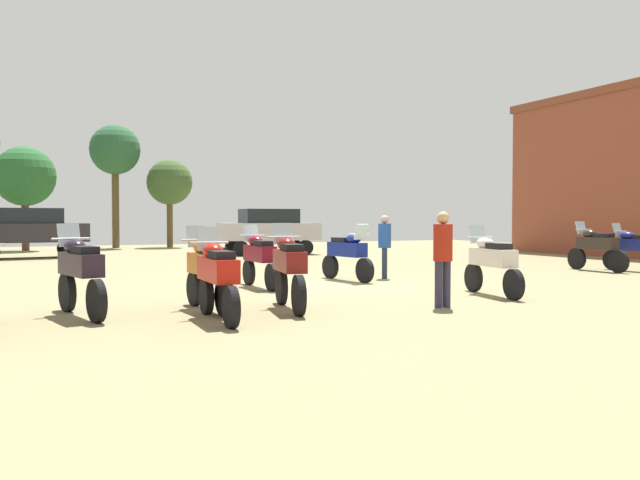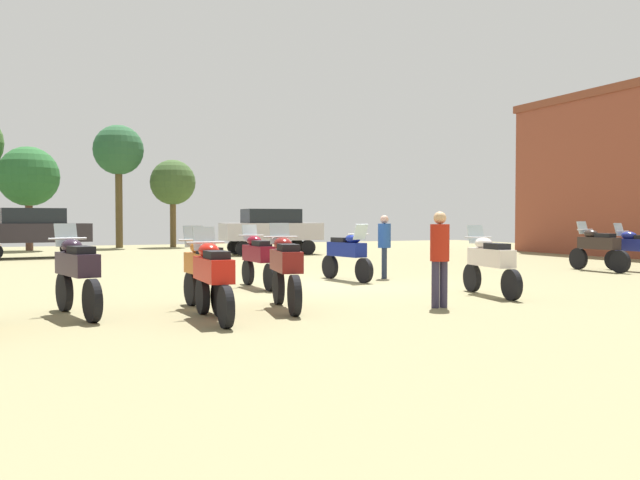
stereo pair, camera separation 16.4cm
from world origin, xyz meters
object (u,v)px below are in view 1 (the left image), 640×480
Objects in this scene: motorcycle_11 at (289,267)px; motorcycle_9 at (492,261)px; motorcycle_13 at (635,248)px; person_1 at (385,242)px; motorcycle_8 at (596,247)px; tree_3 at (25,177)px; motorcycle_4 at (348,253)px; motorcycle_7 at (259,257)px; car_3 at (269,228)px; tree_5 at (170,183)px; tree_4 at (115,152)px; motorcycle_10 at (208,269)px; motorcycle_5 at (217,275)px; motorcycle_6 at (80,271)px; person_2 at (443,252)px; car_2 at (30,229)px.

motorcycle_9 is at bearing 12.97° from motorcycle_11.
person_1 reaches higher than motorcycle_13.
person_1 reaches higher than motorcycle_9.
motorcycle_8 is 0.44× the size of tree_3.
motorcycle_4 is 2.71m from motorcycle_7.
motorcycle_4 is at bearing 171.76° from car_3.
person_1 is 0.35× the size of tree_5.
tree_3 is (-7.58, 20.45, 2.92)m from motorcycle_4.
tree_4 is at bearing 172.28° from tree_5.
motorcycle_10 is at bearing 171.33° from motorcycle_11.
motorcycle_13 is at bearing -150.16° from car_3.
tree_3 is at bearing -78.85° from motorcycle_4.
motorcycle_5 is at bearing -101.91° from motorcycle_10.
motorcycle_6 reaches higher than motorcycle_9.
motorcycle_5 is at bearing -117.66° from motorcycle_7.
motorcycle_8 is 0.47× the size of tree_5.
motorcycle_5 is at bearing -83.70° from tree_3.
tree_4 is (1.63, 26.90, 4.47)m from motorcycle_5.
motorcycle_6 is 6.17m from person_2.
tree_5 is (4.32, 25.39, 2.82)m from motorcycle_10.
person_2 is at bearing -163.62° from motorcycle_13.
motorcycle_8 is at bearing 29.67° from person_2.
motorcycle_4 and motorcycle_5 have the same top height.
car_3 is at bearing 81.41° from motorcycle_11.
motorcycle_11 is at bearing 163.65° from car_3.
motorcycle_13 is 1.30× the size of person_1.
motorcycle_4 is at bearing 14.19° from motorcycle_7.
motorcycle_4 is 6.94m from motorcycle_5.
motorcycle_11 is at bearing -160.74° from motorcycle_8.
motorcycle_6 is at bearing -177.09° from motorcycle_13.
motorcycle_13 is at bearing 25.28° from motorcycle_11.
motorcycle_11 is 17.52m from car_3.
motorcycle_10 is at bearing -164.42° from motorcycle_8.
motorcycle_11 reaches higher than motorcycle_8.
person_2 is (4.07, -0.18, 0.29)m from motorcycle_5.
motorcycle_10 is at bearing -123.36° from motorcycle_7.
car_3 is at bearing 81.30° from person_2.
tree_3 is (-8.86, 24.56, 2.92)m from motorcycle_9.
car_2 reaches higher than motorcycle_9.
person_1 is (-1.03, -12.08, -0.19)m from car_3.
car_2 is (-2.77, 17.66, 0.45)m from motorcycle_10.
motorcycle_4 is at bearing 62.70° from motorcycle_11.
motorcycle_6 is 18.33m from car_3.
motorcycle_10 reaches higher than motorcycle_7.
tree_5 is at bearing 82.83° from motorcycle_7.
person_2 is at bearing -26.90° from motorcycle_6.
car_2 is (-0.71, 17.49, 0.43)m from motorcycle_6.
motorcycle_8 is 1.04× the size of motorcycle_9.
car_2 and car_3 have the same top height.
motorcycle_6 is 3.44m from motorcycle_11.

